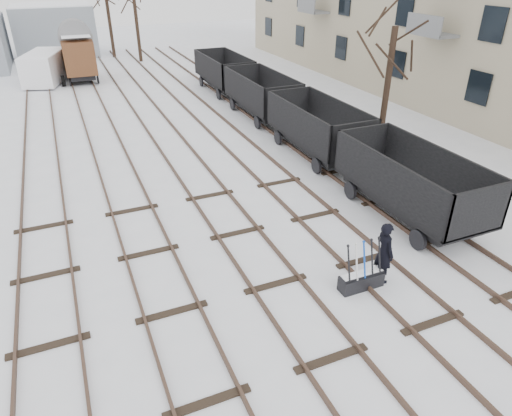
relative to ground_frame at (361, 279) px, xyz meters
The scene contains 14 objects.
ground 2.41m from the ground_frame, 153.82° to the left, with size 120.00×120.00×0.00m, color white.
tracks 14.89m from the ground_frame, 98.29° to the left, with size 13.90×52.00×0.16m.
shed_right 41.56m from the ground_frame, 98.51° to the left, with size 7.00×6.00×4.50m.
ground_frame is the anchor object (origin of this frame).
worker 1.00m from the ground_frame, ahead, with size 0.68×0.45×1.87m, color black.
freight_wagon_a 4.83m from the ground_frame, 36.29° to the left, with size 2.38×5.95×2.43m.
freight_wagon_b 10.02m from the ground_frame, 67.33° to the left, with size 2.38×5.95×2.43m.
freight_wagon_c 16.11m from the ground_frame, 76.15° to the left, with size 2.38×5.95×2.43m.
freight_wagon_d 22.37m from the ground_frame, 80.07° to the left, with size 2.38×5.95×2.43m.
box_van_wagon 29.60m from the ground_frame, 99.74° to the left, with size 2.43×4.48×3.39m.
panel_van 30.37m from the ground_frame, 104.17° to the left, with size 3.52×5.41×2.21m.
tree_near 12.19m from the ground_frame, 50.86° to the left, with size 0.30×0.30×5.51m, color black.
tree_far_left 38.07m from the ground_frame, 92.15° to the left, with size 0.30×0.30×6.31m, color black.
tree_far_right 35.04m from the ground_frame, 89.19° to the left, with size 0.30×0.30×6.25m, color black.
Camera 1 is at (-4.59, -9.27, 8.16)m, focal length 32.00 mm.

